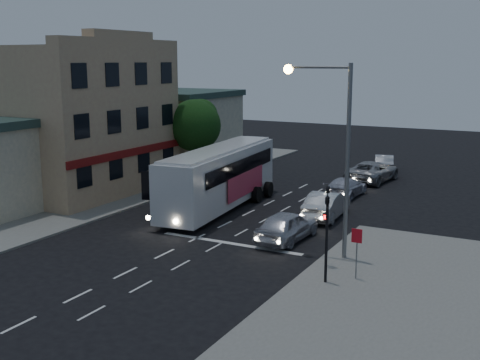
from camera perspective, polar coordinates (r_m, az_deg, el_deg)
The scene contains 17 objects.
ground at distance 30.38m, azimuth -6.10°, elevation -6.46°, with size 120.00×120.00×0.00m, color black.
sidewalk_near at distance 22.20m, azimuth 17.33°, elevation -13.67°, with size 12.00×24.00×0.12m, color slate.
sidewalk_far at distance 44.28m, azimuth -14.35°, elevation -1.00°, with size 12.00×50.00×0.12m, color slate.
road_markings at distance 32.44m, azimuth -0.93°, elevation -5.23°, with size 8.00×30.55×0.01m.
tour_bus at distance 37.65m, azimuth -1.95°, elevation 0.38°, with size 3.85×12.85×3.88m.
car_suv at distance 31.35m, azimuth 4.45°, elevation -4.35°, with size 1.88×4.66×1.59m, color #B9BBC5.
car_sedan_a at distance 36.06m, azimuth 8.20°, elevation -2.34°, with size 1.70×4.86×1.60m, color silver.
car_sedan_b at distance 41.89m, azimuth 10.00°, elevation -0.67°, with size 1.86×4.58×1.33m, color silver.
car_sedan_c at distance 47.57m, azimuth 12.45°, elevation 0.82°, with size 2.62×5.69×1.58m, color #A4A4A8.
car_extra at distance 52.07m, azimuth 13.51°, elevation 1.58°, with size 1.50×4.31×1.42m, color #B8B9BE.
traffic_signal_main at distance 27.07m, azimuth 8.25°, elevation -3.40°, with size 0.25×0.35×4.10m.
traffic_signal_side at distance 25.05m, azimuth 8.24°, elevation -4.61°, with size 0.18×0.15×4.10m.
regulatory_sign at distance 25.87m, azimuth 11.00°, elevation -6.10°, with size 0.45×0.12×2.20m.
streetlight at distance 27.85m, azimuth 8.94°, elevation 3.94°, with size 3.32×0.44×9.00m.
main_building at distance 44.16m, azimuth -15.60°, elevation 5.60°, with size 10.12×12.00×11.00m.
low_building_north at distance 53.39m, azimuth -6.28°, elevation 4.97°, with size 9.40×9.40×6.50m.
street_tree at distance 46.25m, azimuth -4.31°, elevation 5.40°, with size 4.00×4.00×6.20m.
Camera 1 is at (16.25, -23.95, 9.25)m, focal length 45.00 mm.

